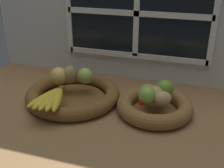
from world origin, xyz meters
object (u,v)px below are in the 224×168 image
object	(u,v)px
pear_brown	(69,75)
potato_small	(162,98)
potato_oblong	(148,90)
apple_golden_left	(59,76)
potato_back	(162,90)
fruit_bowl_right	(154,107)
apple_green_back	(85,76)
chili_pepper	(158,100)
fruit_bowl_left	(73,94)
lime_near	(147,95)
banana_bunch_front	(51,98)
lime_far	(165,88)
potato_large	(155,94)

from	to	relation	value
pear_brown	potato_small	bearing A→B (deg)	-9.64
potato_oblong	potato_small	bearing A→B (deg)	-41.42
apple_golden_left	potato_back	size ratio (longest dim) A/B	1.09
fruit_bowl_right	apple_green_back	xyz separation A→B (cm)	(-29.85, 5.80, 6.24)
apple_golden_left	chili_pepper	world-z (taller)	apple_golden_left
fruit_bowl_left	potato_small	distance (cm)	36.54
lime_near	banana_bunch_front	bearing A→B (deg)	-164.02
fruit_bowl_left	pear_brown	distance (cm)	8.15
lime_near	lime_far	world-z (taller)	lime_far
apple_green_back	potato_small	xyz separation A→B (cm)	(32.79, -8.74, -0.78)
potato_oblong	potato_large	size ratio (longest dim) A/B	1.06
potato_small	lime_far	world-z (taller)	lime_far
fruit_bowl_right	apple_green_back	bearing A→B (deg)	169.01
potato_small	potato_back	bearing A→B (deg)	98.97
potato_small	potato_back	xyz separation A→B (cm)	(-1.10, 6.98, -0.11)
lime_near	lime_far	bearing A→B (deg)	54.16
potato_large	banana_bunch_front	bearing A→B (deg)	-159.79
apple_green_back	lime_near	size ratio (longest dim) A/B	1.01
apple_green_back	potato_back	distance (cm)	31.75
apple_golden_left	lime_near	xyz separation A→B (cm)	(37.29, -5.39, -0.30)
pear_brown	lime_near	size ratio (longest dim) A/B	1.15
lime_far	apple_green_back	bearing A→B (deg)	176.08
apple_golden_left	apple_green_back	bearing A→B (deg)	22.04
fruit_bowl_left	potato_small	size ratio (longest dim) A/B	5.98
apple_golden_left	chili_pepper	bearing A→B (deg)	-5.79
apple_golden_left	lime_near	bearing A→B (deg)	-8.22
banana_bunch_front	lime_near	bearing A→B (deg)	15.98
apple_golden_left	banana_bunch_front	distance (cm)	15.58
fruit_bowl_left	lime_far	xyz separation A→B (cm)	(35.84, 3.56, 6.33)
apple_green_back	pear_brown	size ratio (longest dim) A/B	0.87
potato_large	lime_near	distance (cm)	4.35
lime_near	apple_golden_left	bearing A→B (deg)	171.78
apple_green_back	potato_back	size ratio (longest dim) A/B	1.00
potato_back	potato_small	bearing A→B (deg)	-81.03
potato_large	lime_far	world-z (taller)	lime_far
fruit_bowl_left	banana_bunch_front	world-z (taller)	banana_bunch_front
apple_green_back	potato_oblong	distance (cm)	26.77
potato_back	lime_far	bearing A→B (deg)	-27.26
apple_green_back	pear_brown	world-z (taller)	pear_brown
potato_large	potato_small	distance (cm)	4.16
fruit_bowl_left	apple_golden_left	world-z (taller)	apple_golden_left
apple_green_back	chili_pepper	xyz separation A→B (cm)	(31.23, -8.13, -2.13)
apple_green_back	lime_far	xyz separation A→B (cm)	(32.62, -2.24, 0.06)
apple_golden_left	potato_oblong	world-z (taller)	apple_golden_left
potato_back	lime_near	world-z (taller)	lime_near
fruit_bowl_right	pear_brown	world-z (taller)	pear_brown
apple_golden_left	pear_brown	bearing A→B (deg)	25.69
apple_golden_left	lime_far	xyz separation A→B (cm)	(42.43, 1.74, -0.21)
fruit_bowl_right	potato_back	world-z (taller)	potato_back
apple_green_back	pear_brown	distance (cm)	6.40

